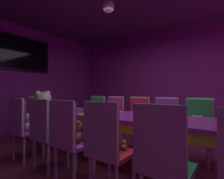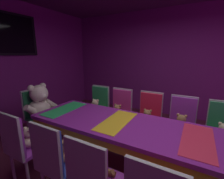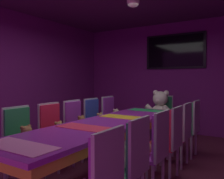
# 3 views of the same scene
# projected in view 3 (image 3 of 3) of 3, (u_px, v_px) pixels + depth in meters

# --- Properties ---
(ground_plane) EXTENTS (7.90, 7.90, 0.00)m
(ground_plane) POSITION_uv_depth(u_px,v_px,m) (107.00, 173.00, 3.45)
(ground_plane) COLOR #591E33
(wall_back) EXTENTS (5.20, 0.12, 2.80)m
(wall_back) POSITION_uv_depth(u_px,v_px,m) (176.00, 77.00, 6.11)
(wall_back) COLOR #721E72
(wall_back) RESTS_ON ground_plane
(banquet_table) EXTENTS (0.90, 3.47, 0.75)m
(banquet_table) POSITION_uv_depth(u_px,v_px,m) (107.00, 127.00, 3.43)
(banquet_table) COLOR purple
(banquet_table) RESTS_ON ground_plane
(chair_left_1) EXTENTS (0.42, 0.41, 0.98)m
(chair_left_1) POSITION_uv_depth(u_px,v_px,m) (20.00, 136.00, 3.18)
(chair_left_1) COLOR #268C4C
(chair_left_1) RESTS_ON ground_plane
(teddy_left_1) EXTENTS (0.24, 0.31, 0.29)m
(teddy_left_1) POSITION_uv_depth(u_px,v_px,m) (27.00, 138.00, 3.11)
(teddy_left_1) COLOR olive
(teddy_left_1) RESTS_ON chair_left_1
(chair_left_2) EXTENTS (0.42, 0.41, 0.98)m
(chair_left_2) POSITION_uv_depth(u_px,v_px,m) (52.00, 128.00, 3.66)
(chair_left_2) COLOR red
(chair_left_2) RESTS_ON ground_plane
(teddy_left_2) EXTENTS (0.21, 0.28, 0.26)m
(teddy_left_2) POSITION_uv_depth(u_px,v_px,m) (59.00, 131.00, 3.59)
(teddy_left_2) COLOR olive
(teddy_left_2) RESTS_ON chair_left_2
(chair_left_3) EXTENTS (0.42, 0.41, 0.98)m
(chair_left_3) POSITION_uv_depth(u_px,v_px,m) (75.00, 123.00, 4.13)
(chair_left_3) COLOR purple
(chair_left_3) RESTS_ON ground_plane
(teddy_left_3) EXTENTS (0.23, 0.29, 0.28)m
(teddy_left_3) POSITION_uv_depth(u_px,v_px,m) (82.00, 125.00, 4.06)
(teddy_left_3) COLOR brown
(teddy_left_3) RESTS_ON chair_left_3
(chair_left_4) EXTENTS (0.42, 0.41, 0.98)m
(chair_left_4) POSITION_uv_depth(u_px,v_px,m) (94.00, 119.00, 4.56)
(chair_left_4) COLOR #2D47B2
(chair_left_4) RESTS_ON ground_plane
(teddy_left_4) EXTENTS (0.22, 0.28, 0.26)m
(teddy_left_4) POSITION_uv_depth(u_px,v_px,m) (100.00, 121.00, 4.48)
(teddy_left_4) COLOR #9E7247
(teddy_left_4) RESTS_ON chair_left_4
(chair_left_5) EXTENTS (0.42, 0.41, 0.98)m
(chair_left_5) POSITION_uv_depth(u_px,v_px,m) (111.00, 115.00, 5.06)
(chair_left_5) COLOR purple
(chair_left_5) RESTS_ON ground_plane
(teddy_left_5) EXTENTS (0.22, 0.29, 0.27)m
(teddy_left_5) POSITION_uv_depth(u_px,v_px,m) (116.00, 116.00, 4.99)
(teddy_left_5) COLOR beige
(teddy_left_5) RESTS_ON chair_left_5
(chair_right_0) EXTENTS (0.42, 0.41, 0.98)m
(chair_right_0) POSITION_uv_depth(u_px,v_px,m) (101.00, 179.00, 1.80)
(chair_right_0) COLOR purple
(chair_right_0) RESTS_ON ground_plane
(chair_right_1) EXTENTS (0.42, 0.41, 0.98)m
(chair_right_1) POSITION_uv_depth(u_px,v_px,m) (132.00, 157.00, 2.30)
(chair_right_1) COLOR #268C4C
(chair_right_1) RESTS_ON ground_plane
(teddy_right_1) EXTENTS (0.22, 0.28, 0.27)m
(teddy_right_1) POSITION_uv_depth(u_px,v_px,m) (119.00, 157.00, 2.38)
(teddy_right_1) COLOR beige
(teddy_right_1) RESTS_ON chair_right_1
(chair_right_2) EXTENTS (0.42, 0.41, 0.98)m
(chair_right_2) POSITION_uv_depth(u_px,v_px,m) (155.00, 145.00, 2.75)
(chair_right_2) COLOR purple
(chair_right_2) RESTS_ON ground_plane
(teddy_right_2) EXTENTS (0.23, 0.30, 0.28)m
(teddy_right_2) POSITION_uv_depth(u_px,v_px,m) (144.00, 144.00, 2.83)
(teddy_right_2) COLOR #9E7247
(teddy_right_2) RESTS_ON chair_right_2
(chair_right_3) EXTENTS (0.42, 0.41, 0.98)m
(chair_right_3) POSITION_uv_depth(u_px,v_px,m) (171.00, 135.00, 3.20)
(chair_right_3) COLOR red
(chair_right_3) RESTS_ON ground_plane
(teddy_right_3) EXTENTS (0.21, 0.28, 0.26)m
(teddy_right_3) POSITION_uv_depth(u_px,v_px,m) (161.00, 136.00, 3.28)
(teddy_right_3) COLOR #9E7247
(teddy_right_3) RESTS_ON chair_right_3
(chair_right_4) EXTENTS (0.42, 0.41, 0.98)m
(chair_right_4) POSITION_uv_depth(u_px,v_px,m) (182.00, 128.00, 3.70)
(chair_right_4) COLOR #CC338C
(chair_right_4) RESTS_ON ground_plane
(teddy_right_4) EXTENTS (0.21, 0.28, 0.26)m
(teddy_right_4) POSITION_uv_depth(u_px,v_px,m) (173.00, 129.00, 3.77)
(teddy_right_4) COLOR #9E7247
(teddy_right_4) RESTS_ON chair_right_4
(chair_right_5) EXTENTS (0.42, 0.41, 0.98)m
(chair_right_5) POSITION_uv_depth(u_px,v_px,m) (192.00, 123.00, 4.13)
(chair_right_5) COLOR #268C4C
(chair_right_5) RESTS_ON ground_plane
(teddy_right_5) EXTENTS (0.23, 0.30, 0.28)m
(teddy_right_5) POSITION_uv_depth(u_px,v_px,m) (183.00, 123.00, 4.21)
(teddy_right_5) COLOR beige
(teddy_right_5) RESTS_ON chair_right_5
(throne_chair) EXTENTS (0.41, 0.42, 0.98)m
(throne_chair) POSITION_uv_depth(u_px,v_px,m) (163.00, 113.00, 5.36)
(throne_chair) COLOR #268C4C
(throne_chair) RESTS_ON ground_plane
(king_teddy_bear) EXTENTS (0.69, 0.53, 0.65)m
(king_teddy_bear) POSITION_uv_depth(u_px,v_px,m) (160.00, 107.00, 5.21)
(king_teddy_bear) COLOR silver
(king_teddy_bear) RESTS_ON throne_chair
(wall_tv) EXTENTS (1.50, 0.06, 0.87)m
(wall_tv) POSITION_uv_depth(u_px,v_px,m) (175.00, 51.00, 6.00)
(wall_tv) COLOR black
(pendant_light) EXTENTS (0.20, 0.20, 0.20)m
(pendant_light) POSITION_uv_depth(u_px,v_px,m) (133.00, 1.00, 3.66)
(pendant_light) COLOR white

